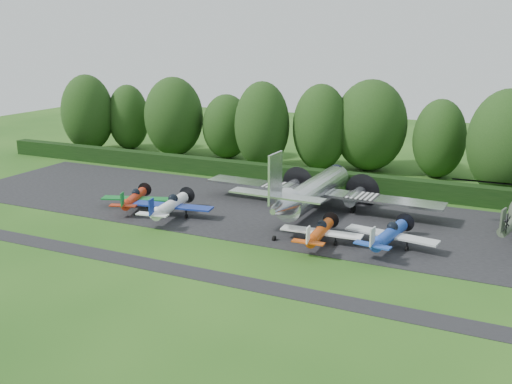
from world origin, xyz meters
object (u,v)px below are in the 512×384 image
at_px(light_plane_red, 134,198).
at_px(light_plane_blue, 389,235).
at_px(light_plane_white, 170,206).
at_px(light_plane_orange, 320,232).
at_px(transport_plane, 313,191).

height_order(light_plane_red, light_plane_blue, light_plane_blue).
bearing_deg(light_plane_red, light_plane_white, 6.26).
distance_m(light_plane_orange, light_plane_blue, 5.56).
xyz_separation_m(transport_plane, light_plane_red, (-16.49, -6.29, -1.08)).
bearing_deg(light_plane_white, light_plane_orange, 5.55).
height_order(transport_plane, light_plane_orange, transport_plane).
xyz_separation_m(transport_plane, light_plane_orange, (3.44, -8.09, -1.07)).
distance_m(transport_plane, light_plane_red, 17.68).
bearing_deg(light_plane_orange, light_plane_blue, 17.42).
xyz_separation_m(light_plane_white, light_plane_orange, (15.00, -0.74, -0.16)).
relative_size(light_plane_orange, light_plane_blue, 0.90).
height_order(transport_plane, light_plane_white, transport_plane).
xyz_separation_m(light_plane_red, light_plane_white, (4.93, -1.06, 0.16)).
bearing_deg(light_plane_white, light_plane_blue, 10.26).
bearing_deg(light_plane_orange, transport_plane, 115.76).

